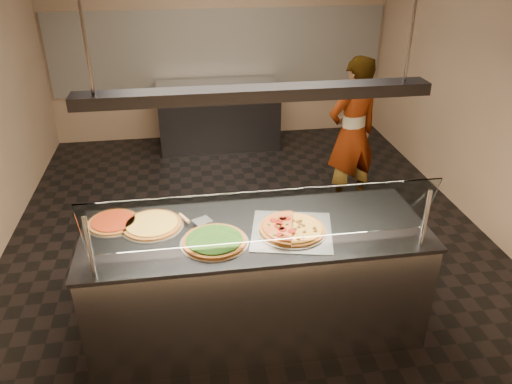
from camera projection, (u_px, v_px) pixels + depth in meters
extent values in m
cube|color=black|center=(249.00, 235.00, 5.33)|extent=(5.00, 6.00, 0.02)
cube|color=tan|center=(219.00, 37.00, 7.26)|extent=(5.00, 0.02, 3.00)
cube|color=tan|center=(353.00, 318.00, 1.99)|extent=(5.00, 0.02, 3.00)
cube|color=tan|center=(497.00, 86.00, 4.97)|extent=(0.02, 6.00, 3.00)
cube|color=silver|center=(220.00, 52.00, 7.33)|extent=(4.90, 0.02, 1.20)
cube|color=#B7B7BC|center=(256.00, 281.00, 3.89)|extent=(2.49, 0.90, 0.90)
cube|color=#2D2D32|center=(256.00, 231.00, 3.67)|extent=(2.53, 0.94, 0.03)
cylinder|color=#B7B7BC|center=(89.00, 247.00, 3.06)|extent=(0.03, 0.03, 0.44)
cylinder|color=#B7B7BC|center=(425.00, 219.00, 3.36)|extent=(0.03, 0.03, 0.44)
cube|color=white|center=(264.00, 217.00, 3.23)|extent=(2.29, 0.18, 0.47)
cube|color=silver|center=(292.00, 231.00, 3.63)|extent=(0.69, 0.69, 0.01)
cylinder|color=silver|center=(292.00, 230.00, 3.63)|extent=(0.51, 0.51, 0.01)
cylinder|color=maroon|center=(287.00, 218.00, 3.69)|extent=(0.06, 0.06, 0.01)
cylinder|color=maroon|center=(283.00, 218.00, 3.69)|extent=(0.06, 0.06, 0.01)
cylinder|color=maroon|center=(281.00, 219.00, 3.68)|extent=(0.06, 0.06, 0.01)
cylinder|color=maroon|center=(273.00, 220.00, 3.67)|extent=(0.06, 0.06, 0.01)
cylinder|color=maroon|center=(279.00, 223.00, 3.63)|extent=(0.06, 0.06, 0.01)
cylinder|color=maroon|center=(278.00, 225.00, 3.61)|extent=(0.06, 0.06, 0.01)
cylinder|color=maroon|center=(281.00, 228.00, 3.57)|extent=(0.06, 0.06, 0.01)
cylinder|color=maroon|center=(283.00, 229.00, 3.56)|extent=(0.06, 0.06, 0.01)
cylinder|color=maroon|center=(280.00, 234.00, 3.49)|extent=(0.06, 0.06, 0.01)
cylinder|color=maroon|center=(284.00, 236.00, 3.47)|extent=(0.06, 0.06, 0.01)
cylinder|color=maroon|center=(292.00, 230.00, 3.54)|extent=(0.06, 0.06, 0.01)
cube|color=#19590F|center=(278.00, 218.00, 3.68)|extent=(0.02, 0.02, 0.01)
cube|color=#19590F|center=(287.00, 223.00, 3.62)|extent=(0.02, 0.02, 0.01)
cube|color=#19590F|center=(269.00, 224.00, 3.61)|extent=(0.02, 0.02, 0.01)
cube|color=#19590F|center=(279.00, 226.00, 3.59)|extent=(0.02, 0.02, 0.01)
cube|color=#19590F|center=(274.00, 234.00, 3.49)|extent=(0.01, 0.02, 0.01)
cube|color=#19590F|center=(283.00, 236.00, 3.47)|extent=(0.02, 0.02, 0.01)
sphere|color=#513014|center=(298.00, 239.00, 3.47)|extent=(0.03, 0.03, 0.03)
sphere|color=#513014|center=(303.00, 238.00, 3.49)|extent=(0.03, 0.03, 0.03)
sphere|color=#513014|center=(295.00, 229.00, 3.59)|extent=(0.03, 0.03, 0.03)
sphere|color=#513014|center=(304.00, 232.00, 3.56)|extent=(0.03, 0.03, 0.03)
sphere|color=#513014|center=(315.00, 231.00, 3.57)|extent=(0.03, 0.03, 0.03)
sphere|color=#513014|center=(314.00, 228.00, 3.61)|extent=(0.03, 0.03, 0.03)
sphere|color=#513014|center=(298.00, 227.00, 3.62)|extent=(0.03, 0.03, 0.03)
sphere|color=#513014|center=(303.00, 225.00, 3.64)|extent=(0.03, 0.03, 0.03)
sphere|color=#513014|center=(300.00, 224.00, 3.66)|extent=(0.03, 0.03, 0.03)
sphere|color=#513014|center=(300.00, 221.00, 3.70)|extent=(0.03, 0.03, 0.03)
sphere|color=#513014|center=(297.00, 221.00, 3.68)|extent=(0.03, 0.03, 0.03)
sphere|color=#513014|center=(293.00, 220.00, 3.70)|extent=(0.03, 0.03, 0.03)
cylinder|color=silver|center=(214.00, 242.00, 3.50)|extent=(0.48, 0.48, 0.01)
cylinder|color=brown|center=(214.00, 241.00, 3.50)|extent=(0.45, 0.45, 0.02)
cylinder|color=black|center=(214.00, 239.00, 3.49)|extent=(0.40, 0.40, 0.01)
cylinder|color=silver|center=(152.00, 225.00, 3.70)|extent=(0.47, 0.47, 0.01)
cylinder|color=brown|center=(152.00, 224.00, 3.70)|extent=(0.44, 0.44, 0.02)
cylinder|color=gold|center=(152.00, 223.00, 3.69)|extent=(0.38, 0.38, 0.01)
cylinder|color=silver|center=(114.00, 223.00, 3.73)|extent=(0.40, 0.40, 0.01)
cylinder|color=brown|center=(113.00, 222.00, 3.73)|extent=(0.37, 0.37, 0.02)
cylinder|color=#711002|center=(113.00, 220.00, 3.72)|extent=(0.32, 0.32, 0.01)
cube|color=#B7B7BC|center=(202.00, 220.00, 3.72)|extent=(0.17, 0.16, 0.00)
cylinder|color=tan|center=(184.00, 218.00, 3.75)|extent=(0.09, 0.14, 0.02)
cube|color=#2D2D32|center=(219.00, 117.00, 7.34)|extent=(1.72, 0.70, 0.90)
cube|color=#B7B7BC|center=(218.00, 85.00, 7.12)|extent=(1.76, 0.74, 0.03)
imported|color=#3F3944|center=(352.00, 134.00, 5.53)|extent=(0.73, 0.59, 1.74)
cube|color=#2D2D32|center=(256.00, 93.00, 3.19)|extent=(2.30, 0.18, 0.08)
cylinder|color=#B7B7BC|center=(80.00, 7.00, 2.80)|extent=(0.02, 0.02, 1.01)
cylinder|color=#B7B7BC|center=(416.00, 0.00, 3.07)|extent=(0.02, 0.02, 1.01)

